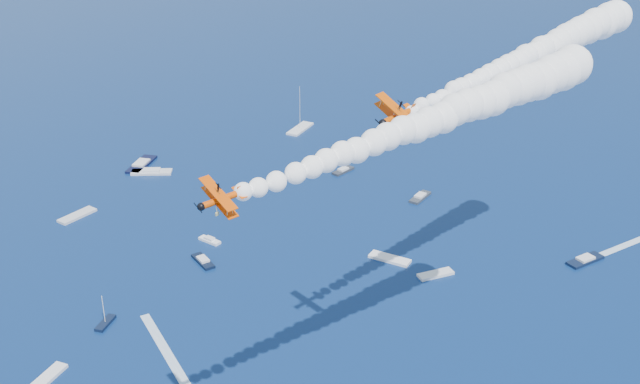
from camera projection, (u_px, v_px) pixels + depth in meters
biplane_lead at (398, 116)px, 122.92m from camera, size 9.00×11.03×8.93m
biplane_trail at (221, 199)px, 96.79m from camera, size 6.73×7.98×6.43m
smoke_trail_lead at (526, 58)px, 142.83m from camera, size 69.90×23.22×11.99m
smoke_trail_trail at (429, 121)px, 113.75m from camera, size 69.13×7.21×11.99m
spectator_boats at (117, 234)px, 206.75m from camera, size 196.13×173.89×0.70m
boat_wakes at (230, 365)px, 158.52m from camera, size 258.85×45.47×0.04m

